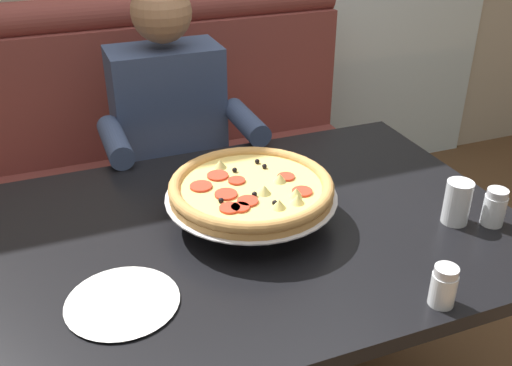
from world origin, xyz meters
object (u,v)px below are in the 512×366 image
at_px(dining_table, 259,249).
at_px(drinking_glass, 457,205).
at_px(patio_chair, 332,48).
at_px(booth_bench, 177,179).
at_px(plate_near_left, 122,300).
at_px(diner_main, 176,139).
at_px(shaker_parmesan, 443,288).
at_px(pizza, 251,189).
at_px(shaker_oregano, 494,209).

bearing_deg(dining_table, drinking_glass, -19.56).
bearing_deg(patio_chair, booth_bench, -139.34).
height_order(plate_near_left, patio_chair, patio_chair).
xyz_separation_m(diner_main, patio_chair, (1.41, 1.44, -0.19)).
bearing_deg(shaker_parmesan, plate_near_left, 158.70).
bearing_deg(drinking_glass, shaker_parmesan, -132.47).
relative_size(booth_bench, patio_chair, 1.92).
relative_size(pizza, shaker_oregano, 4.41).
height_order(pizza, shaker_oregano, pizza).
bearing_deg(pizza, shaker_parmesan, -60.56).
distance_m(booth_bench, shaker_oregano, 1.37).
distance_m(dining_table, patio_chair, 2.53).
relative_size(dining_table, shaker_parmesan, 14.23).
xyz_separation_m(booth_bench, drinking_glass, (0.49, -1.13, 0.40)).
bearing_deg(pizza, dining_table, -70.45).
bearing_deg(drinking_glass, booth_bench, 113.38).
distance_m(drinking_glass, patio_chair, 2.48).
bearing_deg(diner_main, shaker_parmesan, -75.05).
xyz_separation_m(dining_table, diner_main, (-0.05, 0.69, 0.04)).
bearing_deg(patio_chair, shaker_oregano, -108.50).
distance_m(dining_table, shaker_parmesan, 0.52).
relative_size(booth_bench, dining_table, 1.20).
relative_size(shaker_parmesan, shaker_oregano, 0.94).
bearing_deg(booth_bench, shaker_parmesan, -79.77).
relative_size(dining_table, diner_main, 1.08).
relative_size(diner_main, shaker_parmesan, 13.23).
xyz_separation_m(booth_bench, plate_near_left, (-0.39, -1.14, 0.36)).
xyz_separation_m(booth_bench, patio_chair, (1.36, 1.17, 0.13)).
relative_size(shaker_parmesan, patio_chair, 0.11).
xyz_separation_m(plate_near_left, drinking_glass, (0.88, 0.01, 0.04)).
bearing_deg(dining_table, shaker_parmesan, -59.93).
relative_size(pizza, drinking_glass, 3.78).
distance_m(plate_near_left, drinking_glass, 0.89).
distance_m(booth_bench, dining_table, 1.00).
relative_size(shaker_oregano, patio_chair, 0.12).
bearing_deg(plate_near_left, drinking_glass, 0.58).
bearing_deg(patio_chair, plate_near_left, -127.20).
bearing_deg(dining_table, booth_bench, 90.00).
bearing_deg(shaker_parmesan, drinking_glass, 47.53).
height_order(shaker_parmesan, drinking_glass, drinking_glass).
bearing_deg(dining_table, pizza, 109.55).
relative_size(pizza, plate_near_left, 1.81).
relative_size(shaker_parmesan, drinking_glass, 0.80).
xyz_separation_m(pizza, patio_chair, (1.37, 2.10, -0.32)).
distance_m(shaker_parmesan, patio_chair, 2.81).
xyz_separation_m(booth_bench, diner_main, (-0.05, -0.27, 0.31)).
xyz_separation_m(dining_table, patio_chair, (1.36, 2.13, -0.14)).
xyz_separation_m(booth_bench, pizza, (-0.01, -0.93, 0.44)).
height_order(diner_main, drinking_glass, diner_main).
bearing_deg(shaker_oregano, diner_main, 124.48).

